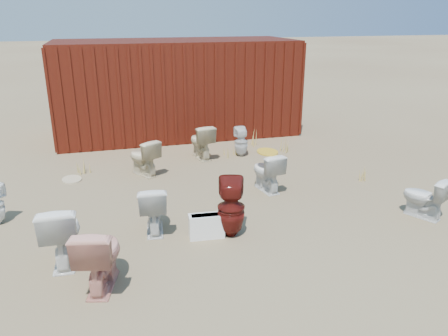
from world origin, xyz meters
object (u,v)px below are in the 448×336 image
object	(u,v)px
toilet_back_beige_left	(143,157)
toilet_back_beige_right	(201,141)
toilet_front_pink	(100,255)
toilet_front_e	(424,197)
toilet_front_c	(153,208)
loose_tank	(206,226)
shipping_container	(177,88)
toilet_front_a	(62,233)
toilet_back_yellowlid	(267,172)
toilet_back_e	(241,142)
toilet_front_maroon	(231,208)

from	to	relation	value
toilet_back_beige_left	toilet_back_beige_right	distance (m)	1.51
toilet_front_pink	toilet_front_e	world-z (taller)	toilet_front_pink
toilet_front_c	loose_tank	size ratio (longest dim) A/B	1.46
toilet_front_c	toilet_back_beige_left	size ratio (longest dim) A/B	1.01
toilet_front_c	toilet_front_e	distance (m)	4.17
toilet_front_c	shipping_container	bearing A→B (deg)	-97.19
shipping_container	toilet_front_e	bearing A→B (deg)	-65.51
toilet_front_pink	toilet_back_beige_right	distance (m)	4.90
toilet_front_a	toilet_back_beige_right	size ratio (longest dim) A/B	1.09
toilet_front_c	toilet_front_pink	bearing A→B (deg)	64.64
toilet_front_a	loose_tank	distance (m)	1.93
toilet_back_beige_right	toilet_back_beige_left	bearing A→B (deg)	19.21
toilet_back_yellowlid	toilet_back_e	world-z (taller)	toilet_back_yellowlid
shipping_container	toilet_back_e	bearing A→B (deg)	-67.46
toilet_front_a	toilet_front_maroon	size ratio (longest dim) A/B	0.97
toilet_front_a	toilet_front_pink	bearing A→B (deg)	126.34
toilet_front_maroon	shipping_container	bearing A→B (deg)	-76.62
toilet_front_c	toilet_back_yellowlid	size ratio (longest dim) A/B	1.02
toilet_front_maroon	toilet_front_a	bearing A→B (deg)	18.88
toilet_front_pink	toilet_front_e	bearing A→B (deg)	-159.12
toilet_front_pink	toilet_back_e	bearing A→B (deg)	-111.32
shipping_container	toilet_back_beige_left	world-z (taller)	shipping_container
toilet_front_e	toilet_back_yellowlid	distance (m)	2.59
toilet_back_beige_left	toilet_front_pink	bearing A→B (deg)	46.91
toilet_front_c	toilet_front_maroon	world-z (taller)	toilet_front_maroon
toilet_front_e	shipping_container	bearing A→B (deg)	-93.54
toilet_front_a	toilet_front_pink	xyz separation A→B (m)	(0.45, -0.67, -0.01)
shipping_container	toilet_front_a	xyz separation A→B (m)	(-2.53, -6.04, -0.78)
toilet_front_pink	toilet_back_beige_left	size ratio (longest dim) A/B	1.11
toilet_back_e	toilet_front_e	bearing A→B (deg)	117.35
shipping_container	toilet_back_beige_left	size ratio (longest dim) A/B	8.28
toilet_front_maroon	toilet_back_beige_right	bearing A→B (deg)	-80.02
toilet_back_beige_right	toilet_back_yellowlid	world-z (taller)	toilet_back_beige_right
toilet_front_c	toilet_front_maroon	xyz separation A→B (m)	(1.05, -0.45, 0.07)
toilet_front_pink	toilet_back_beige_left	world-z (taller)	toilet_front_pink
toilet_back_beige_left	toilet_back_yellowlid	bearing A→B (deg)	115.46
toilet_front_c	toilet_front_maroon	distance (m)	1.14
shipping_container	toilet_back_e	world-z (taller)	shipping_container
toilet_front_pink	toilet_back_yellowlid	xyz separation A→B (m)	(2.91, 2.24, -0.05)
loose_tank	toilet_back_beige_left	bearing A→B (deg)	106.17
toilet_front_maroon	toilet_back_e	xyz separation A→B (m)	(1.27, 3.51, -0.10)
toilet_front_c	toilet_back_yellowlid	world-z (taller)	toilet_front_c
shipping_container	loose_tank	bearing A→B (deg)	-96.00
toilet_front_pink	toilet_front_c	size ratio (longest dim) A/B	1.11
shipping_container	toilet_front_e	distance (m)	6.81
toilet_back_yellowlid	toilet_front_maroon	bearing A→B (deg)	43.16
toilet_back_beige_right	toilet_back_e	distance (m)	0.90
shipping_container	toilet_back_beige_right	world-z (taller)	shipping_container
toilet_front_a	toilet_front_pink	size ratio (longest dim) A/B	1.03
shipping_container	loose_tank	world-z (taller)	shipping_container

